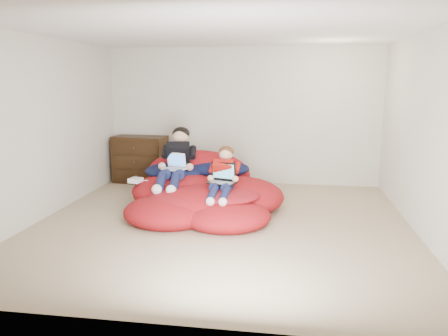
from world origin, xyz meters
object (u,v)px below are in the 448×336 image
at_px(beanbag_pile, 201,193).
at_px(laptop_white, 175,165).
at_px(dresser, 140,159).
at_px(older_boy, 177,158).
at_px(laptop_black, 223,178).
at_px(younger_boy, 223,174).

distance_m(beanbag_pile, laptop_white, 0.60).
height_order(dresser, laptop_white, dresser).
distance_m(beanbag_pile, older_boy, 0.68).
relative_size(beanbag_pile, laptop_black, 5.52).
relative_size(laptop_white, laptop_black, 0.89).
bearing_deg(older_boy, laptop_white, -90.00).
xyz_separation_m(younger_boy, laptop_black, (0.00, -0.07, -0.04)).
bearing_deg(beanbag_pile, dresser, 133.24).
height_order(beanbag_pile, younger_boy, younger_boy).
bearing_deg(younger_boy, older_boy, 150.34).
distance_m(younger_boy, laptop_white, 0.88).
relative_size(dresser, younger_boy, 0.99).
xyz_separation_m(beanbag_pile, laptop_black, (0.37, -0.31, 0.32)).
bearing_deg(laptop_black, dresser, 134.47).
bearing_deg(beanbag_pile, laptop_white, 163.64).
distance_m(dresser, younger_boy, 2.62).
bearing_deg(laptop_white, beanbag_pile, -16.36).
distance_m(beanbag_pile, younger_boy, 0.57).
xyz_separation_m(dresser, beanbag_pile, (1.50, -1.59, -0.19)).
height_order(younger_boy, laptop_white, younger_boy).
height_order(beanbag_pile, laptop_black, beanbag_pile).
distance_m(beanbag_pile, laptop_black, 0.58).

